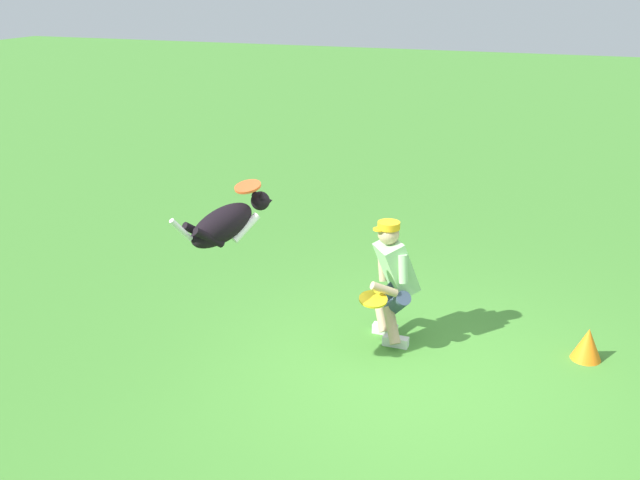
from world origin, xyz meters
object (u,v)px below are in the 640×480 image
(dog, at_px, (226,223))
(frisbee_flying, at_px, (248,187))
(person, at_px, (393,278))
(frisbee_held, at_px, (373,299))
(training_cone, at_px, (588,344))

(dog, xyz_separation_m, frisbee_flying, (-0.11, -0.21, 0.28))
(person, xyz_separation_m, frisbee_flying, (1.07, 1.03, 1.13))
(frisbee_flying, distance_m, frisbee_held, 1.69)
(training_cone, bearing_deg, dog, 26.20)
(person, xyz_separation_m, frisbee_held, (0.09, 0.37, -0.09))
(person, relative_size, frisbee_flying, 5.53)
(frisbee_flying, bearing_deg, dog, 61.99)
(dog, xyz_separation_m, training_cone, (-3.09, -1.52, -1.38))
(frisbee_flying, xyz_separation_m, training_cone, (-2.97, -1.31, -1.66))
(frisbee_flying, distance_m, training_cone, 3.65)
(person, distance_m, frisbee_held, 0.40)
(dog, bearing_deg, training_cone, -34.16)
(person, relative_size, dog, 1.39)
(dog, height_order, frisbee_flying, frisbee_flying)
(person, height_order, dog, dog)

